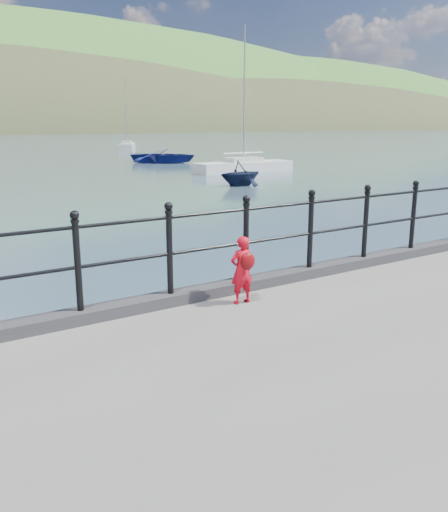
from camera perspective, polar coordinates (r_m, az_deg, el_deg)
ground at (r=7.91m, az=-2.04°, el=-10.86°), size 600.00×600.00×0.00m
kerb at (r=7.41m, az=-1.51°, el=-3.70°), size 60.00×0.30×0.15m
railing at (r=7.22m, az=-1.55°, el=1.98°), size 18.11×0.11×1.20m
child at (r=7.02m, az=1.92°, el=-1.41°), size 0.34×0.30×0.90m
launch_blue at (r=46.54m, az=-6.36°, el=10.41°), size 6.56×6.67×1.13m
launch_navy at (r=29.26m, az=1.76°, el=8.72°), size 2.78×2.46×1.37m
sailboat_far at (r=71.94m, az=-10.17°, el=11.30°), size 4.37×6.22×8.82m
sailboat_near at (r=37.60m, az=2.07°, el=9.34°), size 7.13×2.04×9.65m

